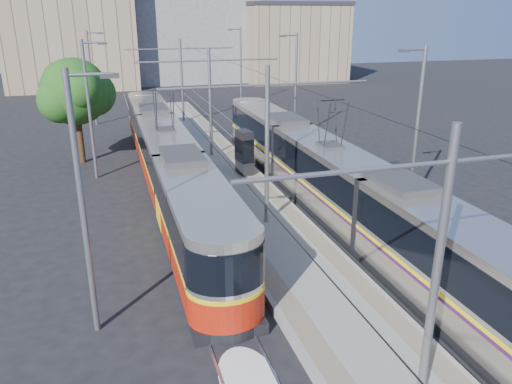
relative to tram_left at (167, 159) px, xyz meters
name	(u,v)px	position (x,y,z in m)	size (l,w,h in m)	color
ground	(344,324)	(3.60, -14.93, -1.71)	(160.00, 160.00, 0.00)	black
platform	(222,169)	(3.60, 2.07, -1.56)	(4.00, 50.00, 0.30)	gray
tactile_strip_left	(199,169)	(2.15, 2.07, -1.40)	(0.70, 50.00, 0.01)	gray
tactile_strip_right	(244,165)	(5.05, 2.07, -1.40)	(0.70, 50.00, 0.01)	gray
rails	(222,171)	(3.60, 2.07, -1.69)	(8.71, 70.00, 0.03)	gray
tram_left	(167,159)	(0.00, 0.00, 0.00)	(2.43, 29.92, 5.50)	black
tram_right	(329,175)	(7.20, -5.72, 0.15)	(2.43, 30.39, 5.50)	black
catenary	(232,107)	(3.60, -0.78, 2.82)	(9.20, 70.00, 7.00)	gray
street_lamps	(207,95)	(3.60, 6.07, 2.47)	(15.18, 38.22, 8.00)	gray
shelter	(244,151)	(4.57, 0.33, -0.03)	(0.91, 1.29, 2.63)	black
tree	(79,92)	(-4.49, 6.98, 2.86)	(4.65, 4.30, 6.76)	#382314
building_left	(70,28)	(-6.40, 45.07, 5.91)	(16.32, 12.24, 15.22)	gray
building_centre	(188,26)	(9.60, 49.07, 5.86)	(18.36, 14.28, 15.11)	gray
building_right	(292,42)	(23.60, 43.07, 3.74)	(14.28, 10.20, 10.87)	gray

